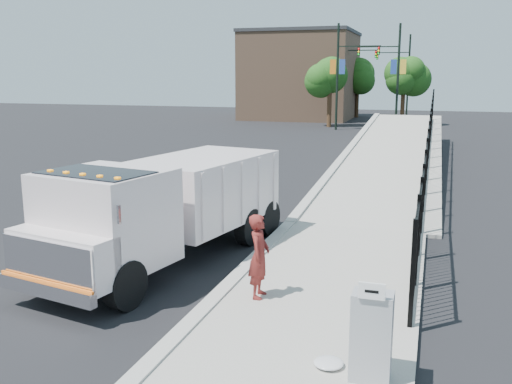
% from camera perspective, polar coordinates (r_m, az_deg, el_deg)
% --- Properties ---
extents(ground, '(120.00, 120.00, 0.00)m').
position_cam_1_polar(ground, '(12.54, -1.06, -8.05)').
color(ground, black).
rests_on(ground, ground).
extents(sidewalk, '(3.55, 12.00, 0.12)m').
position_cam_1_polar(sidewalk, '(10.26, 5.77, -12.39)').
color(sidewalk, '#9E998E').
rests_on(sidewalk, ground).
extents(curb, '(0.30, 12.00, 0.16)m').
position_cam_1_polar(curb, '(10.76, -4.50, -11.07)').
color(curb, '#ADAAA3').
rests_on(curb, ground).
extents(ramp, '(3.95, 24.06, 3.19)m').
position_cam_1_polar(ramp, '(27.57, 13.84, 2.51)').
color(ramp, '#9E998E').
rests_on(ramp, ground).
extents(iron_fence, '(0.10, 28.00, 1.80)m').
position_cam_1_polar(iron_fence, '(23.43, 16.77, 3.01)').
color(iron_fence, black).
rests_on(iron_fence, ground).
extents(truck, '(3.60, 7.43, 2.44)m').
position_cam_1_polar(truck, '(12.95, -9.25, -1.23)').
color(truck, black).
rests_on(truck, ground).
extents(worker, '(0.42, 0.61, 1.60)m').
position_cam_1_polar(worker, '(10.67, 0.32, -6.43)').
color(worker, maroon).
rests_on(worker, sidewalk).
extents(utility_cabinet, '(0.55, 0.40, 1.25)m').
position_cam_1_polar(utility_cabinet, '(8.14, 11.47, -13.96)').
color(utility_cabinet, gray).
rests_on(utility_cabinet, sidewalk).
extents(arrow_sign, '(0.35, 0.04, 0.22)m').
position_cam_1_polar(arrow_sign, '(7.65, 11.51, -9.68)').
color(arrow_sign, white).
rests_on(arrow_sign, utility_cabinet).
extents(debris, '(0.44, 0.44, 0.11)m').
position_cam_1_polar(debris, '(8.60, 7.28, -16.58)').
color(debris, silver).
rests_on(debris, sidewalk).
extents(light_pole_0, '(3.78, 0.22, 8.00)m').
position_cam_1_polar(light_pole_0, '(44.82, 8.53, 11.73)').
color(light_pole_0, black).
rests_on(light_pole_0, ground).
extents(light_pole_1, '(3.78, 0.22, 8.00)m').
position_cam_1_polar(light_pole_1, '(45.75, 13.63, 11.53)').
color(light_pole_1, black).
rests_on(light_pole_1, ground).
extents(light_pole_2, '(3.77, 0.22, 8.00)m').
position_cam_1_polar(light_pole_2, '(52.55, 8.80, 11.70)').
color(light_pole_2, black).
rests_on(light_pole_2, ground).
extents(light_pole_3, '(3.77, 0.22, 8.00)m').
position_cam_1_polar(light_pole_3, '(58.35, 14.70, 11.45)').
color(light_pole_3, black).
rests_on(light_pole_3, ground).
extents(tree_0, '(2.97, 2.97, 5.48)m').
position_cam_1_polar(tree_0, '(47.14, 7.42, 11.27)').
color(tree_0, '#382314').
rests_on(tree_0, ground).
extents(tree_1, '(2.63, 2.63, 5.32)m').
position_cam_1_polar(tree_1, '(49.74, 14.58, 10.99)').
color(tree_1, '#382314').
rests_on(tree_1, ground).
extents(tree_2, '(3.28, 3.28, 5.64)m').
position_cam_1_polar(tree_2, '(58.27, 10.16, 11.26)').
color(tree_2, '#382314').
rests_on(tree_2, ground).
extents(building, '(10.00, 10.00, 8.00)m').
position_cam_1_polar(building, '(56.64, 4.50, 11.42)').
color(building, '#8C664C').
rests_on(building, ground).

